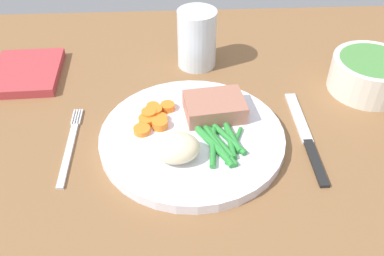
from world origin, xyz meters
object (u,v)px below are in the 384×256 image
at_px(dinner_plate, 192,137).
at_px(meat_portion, 215,107).
at_px(knife, 306,138).
at_px(fork, 70,146).
at_px(salad_bowl, 370,73).
at_px(napkin, 27,72).
at_px(water_glass, 197,42).

height_order(dinner_plate, meat_portion, meat_portion).
bearing_deg(knife, fork, 176.13).
height_order(knife, salad_bowl, salad_bowl).
relative_size(fork, salad_bowl, 1.28).
bearing_deg(salad_bowl, napkin, 173.31).
xyz_separation_m(meat_portion, water_glass, (-0.02, 0.17, 0.02)).
bearing_deg(dinner_plate, meat_portion, 49.40).
height_order(fork, salad_bowl, salad_bowl).
height_order(fork, napkin, napkin).
height_order(meat_portion, water_glass, water_glass).
bearing_deg(water_glass, salad_bowl, -18.32).
distance_m(meat_portion, water_glass, 0.17).
bearing_deg(napkin, meat_portion, -24.21).
relative_size(meat_portion, knife, 0.43).
xyz_separation_m(dinner_plate, salad_bowl, (0.30, 0.12, 0.02)).
relative_size(dinner_plate, water_glass, 2.58).
relative_size(knife, water_glass, 1.96).
relative_size(meat_portion, salad_bowl, 0.69).
xyz_separation_m(meat_portion, napkin, (-0.32, 0.14, -0.02)).
bearing_deg(water_glass, napkin, -175.27).
xyz_separation_m(salad_bowl, napkin, (-0.59, 0.07, -0.02)).
bearing_deg(fork, salad_bowl, 13.73).
bearing_deg(water_glass, knife, -54.96).
height_order(meat_portion, napkin, meat_portion).
bearing_deg(knife, salad_bowl, 38.28).
xyz_separation_m(dinner_plate, meat_portion, (0.04, 0.04, 0.02)).
bearing_deg(meat_portion, water_glass, 95.68).
height_order(meat_portion, fork, meat_portion).
xyz_separation_m(fork, knife, (0.35, -0.00, -0.00)).
distance_m(fork, napkin, 0.22).
xyz_separation_m(water_glass, salad_bowl, (0.28, -0.09, -0.01)).
distance_m(knife, salad_bowl, 0.18).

